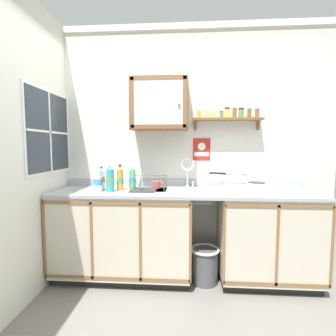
# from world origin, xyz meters

# --- Properties ---
(floor) EXTENTS (5.65, 5.65, 0.00)m
(floor) POSITION_xyz_m (0.00, 0.00, 0.00)
(floor) COLOR slate
(floor) RESTS_ON ground
(back_wall) EXTENTS (3.25, 0.07, 2.68)m
(back_wall) POSITION_xyz_m (0.00, 0.69, 1.35)
(back_wall) COLOR silver
(back_wall) RESTS_ON ground
(side_wall_left) EXTENTS (0.05, 3.47, 2.68)m
(side_wall_left) POSITION_xyz_m (-1.35, -0.27, 1.34)
(side_wall_left) COLOR silver
(side_wall_left) RESTS_ON ground
(lower_cabinet_run) EXTENTS (1.40, 0.58, 0.89)m
(lower_cabinet_run) POSITION_xyz_m (-0.62, 0.38, 0.45)
(lower_cabinet_run) COLOR black
(lower_cabinet_run) RESTS_ON ground
(lower_cabinet_run_right) EXTENTS (0.96, 0.58, 0.89)m
(lower_cabinet_run_right) POSITION_xyz_m (0.84, 0.38, 0.45)
(lower_cabinet_run_right) COLOR black
(lower_cabinet_run_right) RESTS_ON ground
(countertop) EXTENTS (2.61, 0.60, 0.03)m
(countertop) POSITION_xyz_m (0.00, 0.38, 0.90)
(countertop) COLOR #9EA3A8
(countertop) RESTS_ON lower_cabinet_run
(backsplash) EXTENTS (2.61, 0.02, 0.08)m
(backsplash) POSITION_xyz_m (0.00, 0.66, 0.96)
(backsplash) COLOR #9EA3A8
(backsplash) RESTS_ON countertop
(sink) EXTENTS (0.59, 0.40, 0.44)m
(sink) POSITION_xyz_m (0.03, 0.42, 0.90)
(sink) COLOR silver
(sink) RESTS_ON countertop
(hot_plate_stove) EXTENTS (0.42, 0.30, 0.09)m
(hot_plate_stove) POSITION_xyz_m (0.64, 0.41, 0.96)
(hot_plate_stove) COLOR silver
(hot_plate_stove) RESTS_ON countertop
(saucepan) EXTENTS (0.37, 0.23, 0.10)m
(saucepan) POSITION_xyz_m (0.53, 0.43, 1.06)
(saucepan) COLOR silver
(saucepan) RESTS_ON hot_plate_stove
(bottle_juice_amber_0) EXTENTS (0.07, 0.07, 0.26)m
(bottle_juice_amber_0) POSITION_xyz_m (-0.64, 0.38, 1.03)
(bottle_juice_amber_0) COLOR gold
(bottle_juice_amber_0) RESTS_ON countertop
(bottle_detergent_teal_1) EXTENTS (0.08, 0.08, 0.28)m
(bottle_detergent_teal_1) POSITION_xyz_m (-0.72, 0.29, 1.04)
(bottle_detergent_teal_1) COLOR teal
(bottle_detergent_teal_1) RESTS_ON countertop
(bottle_opaque_white_2) EXTENTS (0.07, 0.07, 0.24)m
(bottle_opaque_white_2) POSITION_xyz_m (-0.85, 0.41, 1.03)
(bottle_opaque_white_2) COLOR white
(bottle_opaque_white_2) RESTS_ON countertop
(bottle_water_clear_3) EXTENTS (0.09, 0.09, 0.28)m
(bottle_water_clear_3) POSITION_xyz_m (-0.84, 0.28, 1.04)
(bottle_water_clear_3) COLOR silver
(bottle_water_clear_3) RESTS_ON countertop
(bottle_soda_green_4) EXTENTS (0.07, 0.07, 0.25)m
(bottle_soda_green_4) POSITION_xyz_m (-0.54, 0.47, 1.03)
(bottle_soda_green_4) COLOR #4CB266
(bottle_soda_green_4) RESTS_ON countertop
(dish_rack) EXTENTS (0.36, 0.27, 0.15)m
(dish_rack) POSITION_xyz_m (-0.36, 0.38, 0.94)
(dish_rack) COLOR #333338
(dish_rack) RESTS_ON countertop
(mug) EXTENTS (0.12, 0.08, 0.09)m
(mug) POSITION_xyz_m (-0.27, 0.46, 0.96)
(mug) COLOR #B24C47
(mug) RESTS_ON countertop
(wall_cabinet) EXTENTS (0.59, 0.31, 0.53)m
(wall_cabinet) POSITION_xyz_m (-0.25, 0.53, 1.80)
(wall_cabinet) COLOR brown
(spice_shelf) EXTENTS (0.73, 0.14, 0.23)m
(spice_shelf) POSITION_xyz_m (0.47, 0.60, 1.67)
(spice_shelf) COLOR brown
(warning_sign) EXTENTS (0.19, 0.01, 0.24)m
(warning_sign) POSITION_xyz_m (0.20, 0.66, 1.33)
(warning_sign) COLOR #B2261E
(window) EXTENTS (0.03, 0.78, 0.81)m
(window) POSITION_xyz_m (-1.32, 0.28, 1.50)
(window) COLOR #262D38
(trash_bin) EXTENTS (0.29, 0.29, 0.35)m
(trash_bin) POSITION_xyz_m (0.22, 0.32, 0.18)
(trash_bin) COLOR #4C4C51
(trash_bin) RESTS_ON ground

